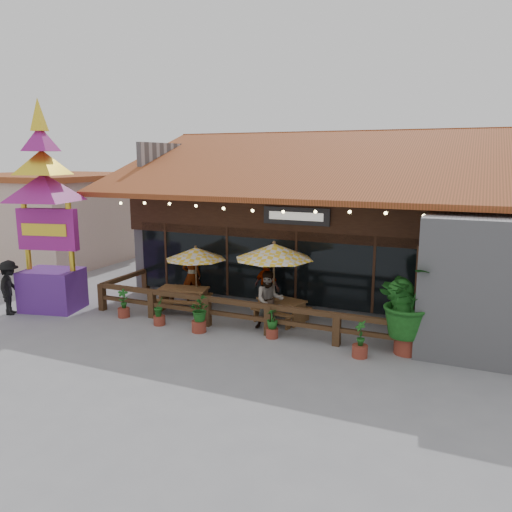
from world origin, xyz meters
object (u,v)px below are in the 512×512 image
at_px(picnic_table_right, 282,306).
at_px(tropical_plant, 409,303).
at_px(umbrella_right, 274,252).
at_px(picnic_table_left, 184,295).
at_px(umbrella_left, 196,254).
at_px(thai_sign_tower, 45,193).
at_px(pedestrian, 10,288).

height_order(picnic_table_right, tropical_plant, tropical_plant).
bearing_deg(picnic_table_right, umbrella_right, -120.78).
bearing_deg(umbrella_right, picnic_table_left, 179.92).
relative_size(umbrella_left, thai_sign_tower, 0.34).
xyz_separation_m(picnic_table_left, tropical_plant, (7.31, -0.90, 0.86)).
relative_size(picnic_table_left, thai_sign_tower, 0.25).
relative_size(tropical_plant, pedestrian, 1.35).
distance_m(picnic_table_left, tropical_plant, 7.41).
relative_size(picnic_table_right, tropical_plant, 0.73).
distance_m(umbrella_right, pedestrian, 8.67).
relative_size(picnic_table_left, picnic_table_right, 1.05).
distance_m(thai_sign_tower, pedestrian, 3.27).
xyz_separation_m(umbrella_right, tropical_plant, (4.08, -0.89, -0.86)).
bearing_deg(picnic_table_left, umbrella_right, -0.08).
bearing_deg(pedestrian, umbrella_right, -103.25).
bearing_deg(pedestrian, thai_sign_tower, -73.54).
relative_size(umbrella_right, picnic_table_right, 1.53).
height_order(umbrella_left, thai_sign_tower, thai_sign_tower).
xyz_separation_m(thai_sign_tower, tropical_plant, (11.38, 0.78, -2.52)).
bearing_deg(umbrella_left, picnic_table_left, -137.01).
bearing_deg(pedestrian, tropical_plant, -113.02).
xyz_separation_m(umbrella_left, umbrella_right, (2.91, -0.30, 0.34)).
bearing_deg(umbrella_right, picnic_table_right, 59.22).
bearing_deg(tropical_plant, umbrella_left, 170.28).
xyz_separation_m(thai_sign_tower, pedestrian, (-0.86, -0.94, -3.01)).
xyz_separation_m(umbrella_right, picnic_table_right, (0.16, 0.27, -1.76)).
relative_size(umbrella_left, picnic_table_right, 1.43).
relative_size(umbrella_right, picnic_table_left, 1.45).
distance_m(umbrella_left, picnic_table_right, 3.38).
distance_m(umbrella_right, picnic_table_right, 1.79).
distance_m(picnic_table_right, tropical_plant, 4.19).
distance_m(umbrella_right, tropical_plant, 4.27).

